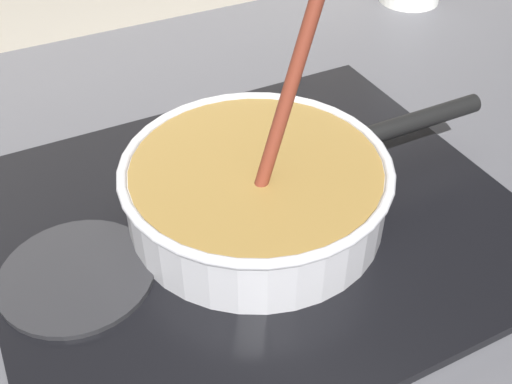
% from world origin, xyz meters
% --- Properties ---
extents(hob_plate, '(0.56, 0.48, 0.01)m').
position_xyz_m(hob_plate, '(0.05, 0.24, 0.01)').
color(hob_plate, black).
rests_on(hob_plate, ground).
extents(burner_ring, '(0.19, 0.19, 0.01)m').
position_xyz_m(burner_ring, '(0.05, 0.24, 0.02)').
color(burner_ring, '#592D0C').
rests_on(burner_ring, hob_plate).
extents(spare_burner, '(0.15, 0.15, 0.01)m').
position_xyz_m(spare_burner, '(-0.15, 0.24, 0.01)').
color(spare_burner, '#262628').
rests_on(spare_burner, hob_plate).
extents(cooking_pan, '(0.44, 0.28, 0.28)m').
position_xyz_m(cooking_pan, '(0.05, 0.24, 0.05)').
color(cooking_pan, silver).
rests_on(cooking_pan, hob_plate).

